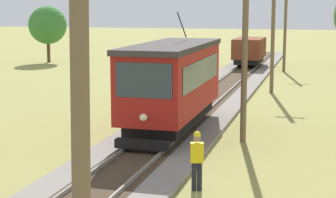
{
  "coord_description": "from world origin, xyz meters",
  "views": [
    {
      "loc": [
        5.96,
        -4.98,
        5.34
      ],
      "look_at": [
        0.31,
        15.72,
        1.78
      ],
      "focal_mm": 59.68,
      "sensor_mm": 36.0,
      "label": 1
    }
  ],
  "objects_px": {
    "utility_pole_foreground": "(81,137)",
    "utility_pole_near_tram": "(245,51)",
    "red_tram": "(173,82)",
    "freight_car": "(249,51)",
    "tree_right_near": "(48,25)",
    "utility_pole_far": "(285,26)",
    "track_worker": "(197,158)",
    "utility_pole_mid": "(273,31)"
  },
  "relations": [
    {
      "from": "red_tram",
      "to": "utility_pole_near_tram",
      "type": "relative_size",
      "value": 1.21
    },
    {
      "from": "tree_right_near",
      "to": "utility_pole_foreground",
      "type": "bearing_deg",
      "value": -62.21
    },
    {
      "from": "tree_right_near",
      "to": "track_worker",
      "type": "bearing_deg",
      "value": -56.75
    },
    {
      "from": "red_tram",
      "to": "utility_pole_near_tram",
      "type": "distance_m",
      "value": 3.5
    },
    {
      "from": "red_tram",
      "to": "utility_pole_mid",
      "type": "relative_size",
      "value": 1.13
    },
    {
      "from": "utility_pole_mid",
      "to": "tree_right_near",
      "type": "height_order",
      "value": "utility_pole_mid"
    },
    {
      "from": "red_tram",
      "to": "tree_right_near",
      "type": "xyz_separation_m",
      "value": [
        -19.42,
        26.48,
        1.38
      ]
    },
    {
      "from": "utility_pole_mid",
      "to": "utility_pole_near_tram",
      "type": "bearing_deg",
      "value": -90.0
    },
    {
      "from": "utility_pole_mid",
      "to": "tree_right_near",
      "type": "bearing_deg",
      "value": 147.84
    },
    {
      "from": "utility_pole_mid",
      "to": "tree_right_near",
      "type": "distance_m",
      "value": 26.62
    },
    {
      "from": "track_worker",
      "to": "tree_right_near",
      "type": "xyz_separation_m",
      "value": [
        -22.05,
        33.63,
        2.59
      ]
    },
    {
      "from": "utility_pole_mid",
      "to": "track_worker",
      "type": "height_order",
      "value": "utility_pole_mid"
    },
    {
      "from": "utility_pole_near_tram",
      "to": "tree_right_near",
      "type": "height_order",
      "value": "utility_pole_near_tram"
    },
    {
      "from": "freight_car",
      "to": "red_tram",
      "type": "bearing_deg",
      "value": -89.99
    },
    {
      "from": "red_tram",
      "to": "utility_pole_mid",
      "type": "distance_m",
      "value": 12.81
    },
    {
      "from": "utility_pole_mid",
      "to": "freight_car",
      "type": "bearing_deg",
      "value": 102.69
    },
    {
      "from": "utility_pole_mid",
      "to": "tree_right_near",
      "type": "relative_size",
      "value": 1.39
    },
    {
      "from": "tree_right_near",
      "to": "utility_pole_far",
      "type": "bearing_deg",
      "value": -5.51
    },
    {
      "from": "utility_pole_near_tram",
      "to": "track_worker",
      "type": "distance_m",
      "value": 6.98
    },
    {
      "from": "utility_pole_foreground",
      "to": "track_worker",
      "type": "xyz_separation_m",
      "value": [
        -0.48,
        9.12,
        -2.75
      ]
    },
    {
      "from": "utility_pole_far",
      "to": "tree_right_near",
      "type": "bearing_deg",
      "value": 174.49
    },
    {
      "from": "utility_pole_far",
      "to": "track_worker",
      "type": "xyz_separation_m",
      "value": [
        -0.48,
        -31.46,
        -2.79
      ]
    },
    {
      "from": "red_tram",
      "to": "utility_pole_far",
      "type": "xyz_separation_m",
      "value": [
        3.11,
        24.3,
        1.59
      ]
    },
    {
      "from": "freight_car",
      "to": "utility_pole_near_tram",
      "type": "bearing_deg",
      "value": -83.39
    },
    {
      "from": "utility_pole_foreground",
      "to": "freight_car",
      "type": "bearing_deg",
      "value": 94.2
    },
    {
      "from": "utility_pole_far",
      "to": "tree_right_near",
      "type": "relative_size",
      "value": 1.36
    },
    {
      "from": "utility_pole_far",
      "to": "tree_right_near",
      "type": "height_order",
      "value": "utility_pole_far"
    },
    {
      "from": "freight_car",
      "to": "utility_pole_far",
      "type": "xyz_separation_m",
      "value": [
        3.11,
        -1.83,
        2.22
      ]
    },
    {
      "from": "utility_pole_foreground",
      "to": "utility_pole_mid",
      "type": "bearing_deg",
      "value": 90.0
    },
    {
      "from": "freight_car",
      "to": "utility_pole_near_tram",
      "type": "distance_m",
      "value": 27.11
    },
    {
      "from": "freight_car",
      "to": "tree_right_near",
      "type": "distance_m",
      "value": 19.53
    },
    {
      "from": "freight_car",
      "to": "utility_pole_mid",
      "type": "relative_size",
      "value": 0.69
    },
    {
      "from": "freight_car",
      "to": "utility_pole_foreground",
      "type": "distance_m",
      "value": 42.58
    },
    {
      "from": "track_worker",
      "to": "tree_right_near",
      "type": "height_order",
      "value": "tree_right_near"
    },
    {
      "from": "red_tram",
      "to": "utility_pole_near_tram",
      "type": "xyz_separation_m",
      "value": [
        3.11,
        -0.72,
        1.45
      ]
    },
    {
      "from": "utility_pole_near_tram",
      "to": "utility_pole_far",
      "type": "xyz_separation_m",
      "value": [
        0.0,
        25.02,
        0.14
      ]
    },
    {
      "from": "utility_pole_foreground",
      "to": "utility_pole_mid",
      "type": "distance_m",
      "value": 28.59
    },
    {
      "from": "utility_pole_foreground",
      "to": "track_worker",
      "type": "bearing_deg",
      "value": 93.02
    },
    {
      "from": "red_tram",
      "to": "utility_pole_foreground",
      "type": "bearing_deg",
      "value": -79.19
    },
    {
      "from": "utility_pole_mid",
      "to": "track_worker",
      "type": "relative_size",
      "value": 4.22
    },
    {
      "from": "utility_pole_foreground",
      "to": "utility_pole_near_tram",
      "type": "distance_m",
      "value": 15.56
    },
    {
      "from": "utility_pole_far",
      "to": "track_worker",
      "type": "relative_size",
      "value": 4.13
    }
  ]
}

